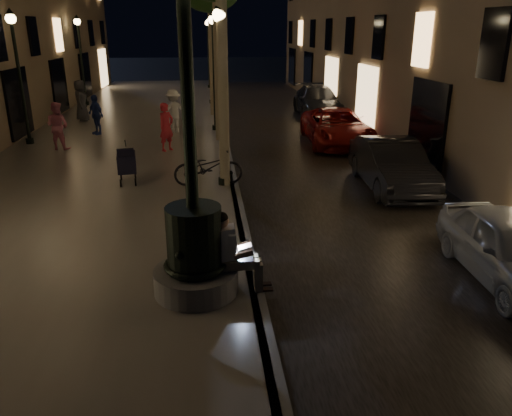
{
  "coord_description": "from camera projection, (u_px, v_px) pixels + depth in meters",
  "views": [
    {
      "loc": [
        -0.77,
        -5.45,
        4.37
      ],
      "look_at": [
        0.11,
        3.0,
        1.28
      ],
      "focal_mm": 35.0,
      "sensor_mm": 36.0,
      "label": 1
    }
  ],
  "objects": [
    {
      "name": "ground",
      "position": [
        224.0,
        139.0,
        20.68
      ],
      "size": [
        120.0,
        120.0,
        0.0
      ],
      "primitive_type": "plane",
      "color": "black",
      "rests_on": "ground"
    },
    {
      "name": "cobble_lane",
      "position": [
        295.0,
        137.0,
        20.97
      ],
      "size": [
        6.0,
        45.0,
        0.02
      ],
      "primitive_type": "cube",
      "color": "black",
      "rests_on": "ground"
    },
    {
      "name": "promenade",
      "position": [
        125.0,
        139.0,
        20.26
      ],
      "size": [
        8.0,
        45.0,
        0.2
      ],
      "primitive_type": "cube",
      "color": "#6A645D",
      "rests_on": "ground"
    },
    {
      "name": "curb_strip",
      "position": [
        224.0,
        137.0,
        20.65
      ],
      "size": [
        0.25,
        45.0,
        0.2
      ],
      "primitive_type": "cube",
      "color": "#59595B",
      "rests_on": "ground"
    },
    {
      "name": "fountain_lamppost",
      "position": [
        194.0,
        236.0,
        8.02
      ],
      "size": [
        1.4,
        1.4,
        5.21
      ],
      "color": "#59595B",
      "rests_on": "promenade"
    },
    {
      "name": "seated_man_laptop",
      "position": [
        232.0,
        250.0,
        8.17
      ],
      "size": [
        1.03,
        0.35,
        1.4
      ],
      "color": "gray",
      "rests_on": "promenade"
    },
    {
      "name": "lamp_curb_a",
      "position": [
        221.0,
        73.0,
        13.0
      ],
      "size": [
        0.36,
        0.36,
        4.81
      ],
      "color": "black",
      "rests_on": "promenade"
    },
    {
      "name": "lamp_curb_b",
      "position": [
        214.0,
        56.0,
        20.48
      ],
      "size": [
        0.36,
        0.36,
        4.81
      ],
      "color": "black",
      "rests_on": "promenade"
    },
    {
      "name": "lamp_curb_c",
      "position": [
        210.0,
        49.0,
        27.96
      ],
      "size": [
        0.36,
        0.36,
        4.81
      ],
      "color": "black",
      "rests_on": "promenade"
    },
    {
      "name": "lamp_curb_d",
      "position": [
        208.0,
        44.0,
        35.44
      ],
      "size": [
        0.36,
        0.36,
        4.81
      ],
      "color": "black",
      "rests_on": "promenade"
    },
    {
      "name": "lamp_left_b",
      "position": [
        17.0,
        61.0,
        17.93
      ],
      "size": [
        0.36,
        0.36,
        4.81
      ],
      "color": "black",
      "rests_on": "promenade"
    },
    {
      "name": "lamp_left_c",
      "position": [
        80.0,
        49.0,
        27.28
      ],
      "size": [
        0.36,
        0.36,
        4.81
      ],
      "color": "black",
      "rests_on": "promenade"
    },
    {
      "name": "stroller",
      "position": [
        127.0,
        163.0,
        13.94
      ],
      "size": [
        0.6,
        1.2,
        1.21
      ],
      "rotation": [
        0.0,
        0.0,
        0.13
      ],
      "color": "black",
      "rests_on": "promenade"
    },
    {
      "name": "car_front",
      "position": [
        511.0,
        248.0,
        8.96
      ],
      "size": [
        1.64,
        3.74,
        1.25
      ],
      "primitive_type": "imported",
      "rotation": [
        0.0,
        0.0,
        -0.05
      ],
      "color": "#9A9DA1",
      "rests_on": "ground"
    },
    {
      "name": "car_second",
      "position": [
        392.0,
        165.0,
        14.1
      ],
      "size": [
        1.67,
        4.3,
        1.39
      ],
      "primitive_type": "imported",
      "rotation": [
        0.0,
        0.0,
        -0.05
      ],
      "color": "black",
      "rests_on": "ground"
    },
    {
      "name": "car_third",
      "position": [
        337.0,
        127.0,
        19.52
      ],
      "size": [
        2.53,
        5.05,
        1.37
      ],
      "primitive_type": "imported",
      "rotation": [
        0.0,
        0.0,
        -0.05
      ],
      "color": "maroon",
      "rests_on": "ground"
    },
    {
      "name": "car_rear",
      "position": [
        318.0,
        101.0,
        25.86
      ],
      "size": [
        2.33,
        5.23,
        1.49
      ],
      "primitive_type": "imported",
      "rotation": [
        0.0,
        0.0,
        -0.05
      ],
      "color": "#2A2A2E",
      "rests_on": "ground"
    },
    {
      "name": "pedestrian_red",
      "position": [
        166.0,
        127.0,
        17.61
      ],
      "size": [
        0.72,
        0.72,
        1.69
      ],
      "primitive_type": "imported",
      "rotation": [
        0.0,
        0.0,
        0.78
      ],
      "color": "red",
      "rests_on": "promenade"
    },
    {
      "name": "pedestrian_pink",
      "position": [
        58.0,
        126.0,
        17.81
      ],
      "size": [
        0.99,
        0.88,
        1.69
      ],
      "primitive_type": "imported",
      "rotation": [
        0.0,
        0.0,
        2.81
      ],
      "color": "#D26F8B",
      "rests_on": "promenade"
    },
    {
      "name": "pedestrian_white",
      "position": [
        174.0,
        111.0,
        20.69
      ],
      "size": [
        1.31,
        1.1,
        1.76
      ],
      "primitive_type": "imported",
      "rotation": [
        0.0,
        0.0,
        3.61
      ],
      "color": "silver",
      "rests_on": "promenade"
    },
    {
      "name": "pedestrian_blue",
      "position": [
        96.0,
        115.0,
        20.37
      ],
      "size": [
        0.93,
        0.96,
        1.61
      ],
      "primitive_type": "imported",
      "rotation": [
        0.0,
        0.0,
        5.47
      ],
      "color": "navy",
      "rests_on": "promenade"
    },
    {
      "name": "pedestrian_dark",
      "position": [
        81.0,
        101.0,
        23.29
      ],
      "size": [
        0.6,
        0.92,
        1.88
      ],
      "primitive_type": "imported",
      "rotation": [
        0.0,
        0.0,
        1.57
      ],
      "color": "#34353A",
      "rests_on": "promenade"
    },
    {
      "name": "bicycle",
      "position": [
        208.0,
        167.0,
        13.84
      ],
      "size": [
        1.96,
        0.83,
        1.01
      ],
      "primitive_type": "imported",
      "rotation": [
        0.0,
        0.0,
        1.66
      ],
      "color": "black",
      "rests_on": "promenade"
    }
  ]
}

